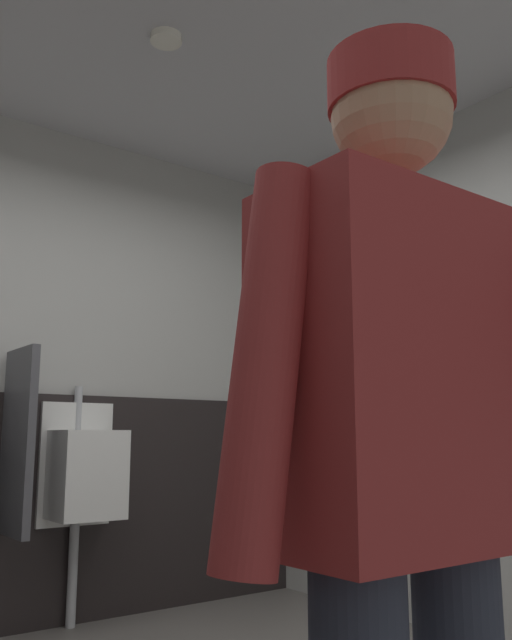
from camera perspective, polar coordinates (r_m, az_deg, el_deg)
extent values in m
cube|color=#B2B2AD|center=(3.81, -19.30, -3.60)|extent=(4.10, 0.12, 2.70)
cube|color=black|center=(3.74, -19.62, -15.10)|extent=(3.50, 0.03, 1.19)
cylinder|color=white|center=(3.20, -7.71, 22.76)|extent=(0.14, 0.14, 0.03)
cube|color=white|center=(3.80, -15.27, -11.76)|extent=(0.40, 0.05, 0.65)
cube|color=white|center=(3.65, -14.29, -12.67)|extent=(0.34, 0.30, 0.45)
cylinder|color=#B7BABF|center=(3.79, -15.00, -7.31)|extent=(0.04, 0.04, 0.24)
cylinder|color=#B7BABF|center=(3.82, -15.43, -20.04)|extent=(0.05, 0.05, 0.55)
cube|color=#4C4C51|center=(3.48, -19.74, -9.65)|extent=(0.04, 0.40, 0.90)
cube|color=maroon|center=(1.08, 12.32, -4.32)|extent=(0.45, 0.24, 0.54)
cylinder|color=maroon|center=(0.90, 0.86, -3.59)|extent=(0.17, 0.09, 0.56)
sphere|color=tan|center=(1.21, 11.52, 16.71)|extent=(0.21, 0.21, 0.21)
cylinder|color=maroon|center=(1.23, 11.42, 19.06)|extent=(0.22, 0.22, 0.09)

